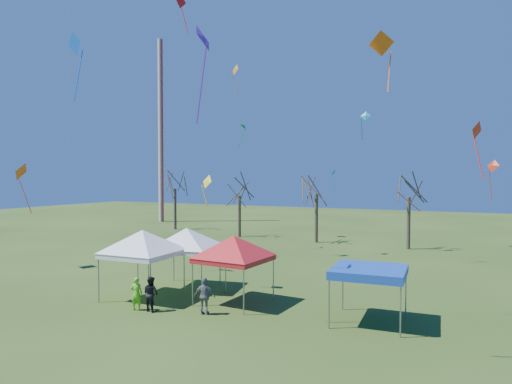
# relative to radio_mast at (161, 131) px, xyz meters

# --- Properties ---
(ground) EXTENTS (140.00, 140.00, 0.00)m
(ground) POSITION_rel_radio_mast_xyz_m (28.00, -34.00, -12.50)
(ground) COLOR #2A4115
(ground) RESTS_ON ground
(radio_mast) EXTENTS (0.70, 0.70, 25.00)m
(radio_mast) POSITION_rel_radio_mast_xyz_m (0.00, 0.00, 0.00)
(radio_mast) COLOR silver
(radio_mast) RESTS_ON ground
(tree_0) EXTENTS (3.83, 3.83, 8.44)m
(tree_0) POSITION_rel_radio_mast_xyz_m (7.15, -6.62, -6.01)
(tree_0) COLOR #3D2D21
(tree_0) RESTS_ON ground
(tree_1) EXTENTS (3.42, 3.42, 7.54)m
(tree_1) POSITION_rel_radio_mast_xyz_m (17.23, -9.35, -6.71)
(tree_1) COLOR #3D2D21
(tree_1) RESTS_ON ground
(tree_2) EXTENTS (3.71, 3.71, 8.18)m
(tree_2) POSITION_rel_radio_mast_xyz_m (25.63, -9.62, -6.21)
(tree_2) COLOR #3D2D21
(tree_2) RESTS_ON ground
(tree_3) EXTENTS (3.59, 3.59, 7.91)m
(tree_3) POSITION_rel_radio_mast_xyz_m (34.03, -9.96, -6.42)
(tree_3) COLOR #3D2D21
(tree_3) RESTS_ON ground
(tent_white_west) EXTENTS (4.61, 4.61, 4.07)m
(tent_white_west) POSITION_rel_radio_mast_xyz_m (23.88, -32.44, -9.22)
(tent_white_west) COLOR gray
(tent_white_west) RESTS_ON ground
(tent_white_mid) EXTENTS (4.35, 4.35, 3.91)m
(tent_white_mid) POSITION_rel_radio_mast_xyz_m (24.71, -29.72, -9.34)
(tent_white_mid) COLOR gray
(tent_white_mid) RESTS_ON ground
(tent_red) EXTENTS (4.38, 4.38, 3.87)m
(tent_red) POSITION_rel_radio_mast_xyz_m (28.53, -31.17, -9.38)
(tent_red) COLOR gray
(tent_red) RESTS_ON ground
(tent_blue) EXTENTS (3.21, 3.21, 2.38)m
(tent_blue) POSITION_rel_radio_mast_xyz_m (35.20, -31.30, -10.31)
(tent_blue) COLOR gray
(tent_blue) RESTS_ON ground
(person_grey) EXTENTS (1.05, 0.61, 1.68)m
(person_grey) POSITION_rel_radio_mast_xyz_m (28.25, -33.41, -11.66)
(person_grey) COLOR slate
(person_grey) RESTS_ON ground
(person_green) EXTENTS (0.65, 0.53, 1.55)m
(person_green) POSITION_rel_radio_mast_xyz_m (25.00, -34.23, -11.73)
(person_green) COLOR #64D421
(person_green) RESTS_ON ground
(person_dark) EXTENTS (0.87, 0.72, 1.62)m
(person_dark) POSITION_rel_radio_mast_xyz_m (25.70, -34.06, -11.69)
(person_dark) COLOR black
(person_dark) RESTS_ON ground
(kite_17) EXTENTS (0.71, 0.96, 2.82)m
(kite_17) POSITION_rel_radio_mast_xyz_m (39.23, -26.50, -4.07)
(kite_17) COLOR red
(kite_17) RESTS_ON ground
(kite_1) EXTENTS (0.90, 0.66, 1.87)m
(kite_1) POSITION_rel_radio_mast_xyz_m (25.87, -29.43, -6.54)
(kite_1) COLOR yellow
(kite_1) RESTS_ON ground
(kite_14) EXTENTS (1.23, 1.52, 3.53)m
(kite_14) POSITION_rel_radio_mast_xyz_m (11.42, -30.03, -5.91)
(kite_14) COLOR #EB4916
(kite_14) RESTS_ON ground
(kite_19) EXTENTS (0.90, 0.62, 2.36)m
(kite_19) POSITION_rel_radio_mast_xyz_m (30.96, -13.10, -1.31)
(kite_19) COLOR #0B85A8
(kite_19) RESTS_ON ground
(kite_12) EXTENTS (1.04, 0.88, 3.17)m
(kite_12) POSITION_rel_radio_mast_xyz_m (40.37, -11.34, -5.48)
(kite_12) COLOR red
(kite_12) RESTS_ON ground
(kite_2) EXTENTS (1.20, 1.01, 2.93)m
(kite_2) POSITION_rel_radio_mast_xyz_m (17.30, -10.38, 4.43)
(kite_2) COLOR orange
(kite_2) RESTS_ON ground
(kite_8) EXTENTS (1.56, 0.79, 4.49)m
(kite_8) POSITION_rel_radio_mast_xyz_m (16.14, -29.51, 2.18)
(kite_8) COLOR blue
(kite_8) RESTS_ON ground
(kite_22) EXTENTS (0.81, 0.77, 2.55)m
(kite_22) POSITION_rel_radio_mast_xyz_m (29.00, -15.59, -6.05)
(kite_22) COLOR #127BC6
(kite_22) RESTS_ON ground
(kite_13) EXTENTS (0.84, 1.14, 2.72)m
(kite_13) POSITION_rel_radio_mast_xyz_m (21.17, -16.11, -1.87)
(kite_13) COLOR #179534
(kite_13) RESTS_ON ground
(kite_5) EXTENTS (0.87, 1.36, 4.14)m
(kite_5) POSITION_rel_radio_mast_xyz_m (29.09, -34.73, -0.56)
(kite_5) COLOR purple
(kite_5) RESTS_ON ground
(kite_7) EXTENTS (0.81, 1.02, 2.85)m
(kite_7) POSITION_rel_radio_mast_xyz_m (19.15, -22.23, 6.77)
(kite_7) COLOR red
(kite_7) RESTS_ON ground
(kite_27) EXTENTS (1.09, 0.72, 2.70)m
(kite_27) POSITION_rel_radio_mast_xyz_m (35.55, -30.81, -0.58)
(kite_27) COLOR #FF5A0D
(kite_27) RESTS_ON ground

